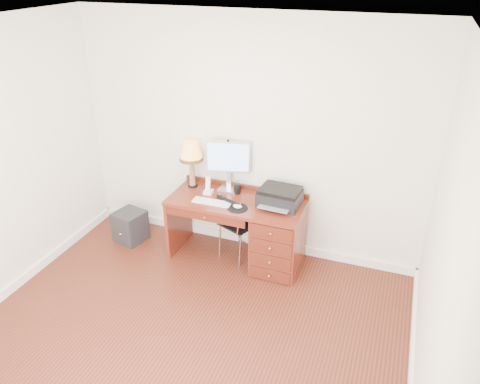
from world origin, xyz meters
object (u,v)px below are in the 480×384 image
at_px(desk, 264,232).
at_px(equipment_box, 130,226).
at_px(phone, 208,189).
at_px(printer, 280,197).
at_px(monitor, 229,160).
at_px(leg_lamp, 191,154).
at_px(chair, 237,221).

xyz_separation_m(desk, equipment_box, (-1.68, -0.10, -0.22)).
xyz_separation_m(desk, phone, (-0.68, 0.04, 0.40)).
height_order(printer, phone, phone).
bearing_deg(monitor, leg_lamp, 176.82).
distance_m(desk, printer, 0.46).
xyz_separation_m(leg_lamp, phone, (0.25, -0.12, -0.35)).
bearing_deg(desk, chair, 178.14).
xyz_separation_m(monitor, phone, (-0.18, -0.20, -0.31)).
relative_size(leg_lamp, phone, 2.68).
height_order(phone, chair, phone).
xyz_separation_m(printer, leg_lamp, (-1.08, 0.09, 0.31)).
bearing_deg(monitor, equipment_box, -177.67).
distance_m(chair, equipment_box, 1.40).
distance_m(desk, phone, 0.78).
height_order(printer, chair, printer).
xyz_separation_m(leg_lamp, chair, (0.61, -0.14, -0.67)).
relative_size(leg_lamp, equipment_box, 1.45).
height_order(phone, equipment_box, phone).
distance_m(printer, leg_lamp, 1.12).
bearing_deg(equipment_box, chair, 18.14).
bearing_deg(chair, equipment_box, -152.53).
xyz_separation_m(desk, chair, (-0.31, 0.01, 0.07)).
bearing_deg(chair, desk, 20.83).
height_order(monitor, chair, monitor).
bearing_deg(leg_lamp, chair, -13.21).
height_order(monitor, phone, monitor).
bearing_deg(printer, chair, -169.12).
height_order(desk, printer, printer).
bearing_deg(desk, leg_lamp, 170.57).
bearing_deg(chair, monitor, 152.49).
distance_m(printer, equipment_box, 1.95).
height_order(leg_lamp, equipment_box, leg_lamp).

